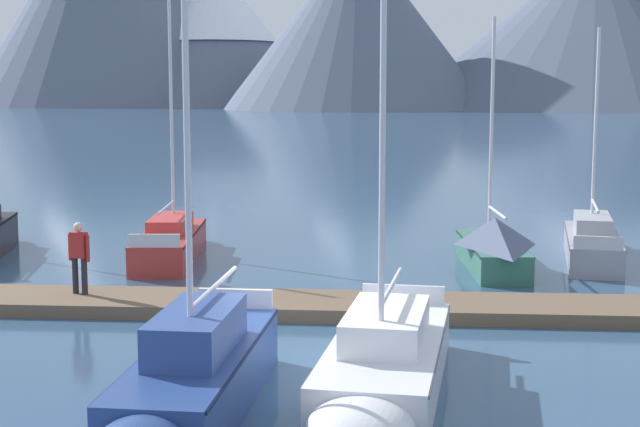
{
  "coord_description": "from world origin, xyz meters",
  "views": [
    {
      "loc": [
        1.75,
        -16.82,
        5.13
      ],
      "look_at": [
        0.0,
        6.0,
        2.0
      ],
      "focal_mm": 52.61,
      "sensor_mm": 36.0,
      "label": 1
    }
  ],
  "objects_px": {
    "sailboat_mid_dock_port": "(172,239)",
    "person_on_dock": "(79,253)",
    "sailboat_outer_slip": "(491,243)",
    "sailboat_end_of_dock": "(591,241)",
    "sailboat_mid_dock_starboard": "(193,379)",
    "sailboat_far_berth": "(383,366)"
  },
  "relations": [
    {
      "from": "sailboat_mid_dock_starboard",
      "to": "sailboat_end_of_dock",
      "type": "bearing_deg",
      "value": 58.03
    },
    {
      "from": "sailboat_mid_dock_port",
      "to": "sailboat_end_of_dock",
      "type": "relative_size",
      "value": 1.14
    },
    {
      "from": "sailboat_mid_dock_port",
      "to": "sailboat_outer_slip",
      "type": "relative_size",
      "value": 1.1
    },
    {
      "from": "sailboat_far_berth",
      "to": "person_on_dock",
      "type": "distance_m",
      "value": 9.35
    },
    {
      "from": "sailboat_mid_dock_port",
      "to": "sailboat_far_berth",
      "type": "relative_size",
      "value": 1.11
    },
    {
      "from": "sailboat_mid_dock_starboard",
      "to": "person_on_dock",
      "type": "relative_size",
      "value": 4.62
    },
    {
      "from": "sailboat_outer_slip",
      "to": "sailboat_far_berth",
      "type": "bearing_deg",
      "value": -104.28
    },
    {
      "from": "sailboat_mid_dock_port",
      "to": "person_on_dock",
      "type": "xyz_separation_m",
      "value": [
        -0.67,
        -6.4,
        0.71
      ]
    },
    {
      "from": "sailboat_outer_slip",
      "to": "person_on_dock",
      "type": "xyz_separation_m",
      "value": [
        -10.05,
        -5.5,
        0.54
      ]
    },
    {
      "from": "sailboat_end_of_dock",
      "to": "person_on_dock",
      "type": "bearing_deg",
      "value": -151.65
    },
    {
      "from": "sailboat_end_of_dock",
      "to": "person_on_dock",
      "type": "xyz_separation_m",
      "value": [
        -13.19,
        -7.12,
        0.72
      ]
    },
    {
      "from": "sailboat_mid_dock_port",
      "to": "sailboat_far_berth",
      "type": "xyz_separation_m",
      "value": [
        6.45,
        -12.41,
        0.01
      ]
    },
    {
      "from": "sailboat_outer_slip",
      "to": "person_on_dock",
      "type": "distance_m",
      "value": 11.47
    },
    {
      "from": "sailboat_end_of_dock",
      "to": "sailboat_far_berth",
      "type": "bearing_deg",
      "value": -114.79
    },
    {
      "from": "sailboat_outer_slip",
      "to": "sailboat_end_of_dock",
      "type": "relative_size",
      "value": 1.03
    },
    {
      "from": "sailboat_end_of_dock",
      "to": "person_on_dock",
      "type": "relative_size",
      "value": 4.03
    },
    {
      "from": "sailboat_mid_dock_starboard",
      "to": "person_on_dock",
      "type": "bearing_deg",
      "value": 120.21
    },
    {
      "from": "sailboat_mid_dock_port",
      "to": "sailboat_outer_slip",
      "type": "distance_m",
      "value": 9.43
    },
    {
      "from": "sailboat_mid_dock_starboard",
      "to": "sailboat_end_of_dock",
      "type": "xyz_separation_m",
      "value": [
        8.97,
        14.37,
        -0.12
      ]
    },
    {
      "from": "sailboat_mid_dock_port",
      "to": "person_on_dock",
      "type": "height_order",
      "value": "sailboat_mid_dock_port"
    },
    {
      "from": "sailboat_outer_slip",
      "to": "sailboat_end_of_dock",
      "type": "xyz_separation_m",
      "value": [
        3.13,
        1.62,
        -0.17
      ]
    },
    {
      "from": "sailboat_far_berth",
      "to": "sailboat_mid_dock_port",
      "type": "bearing_deg",
      "value": 117.48
    }
  ]
}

